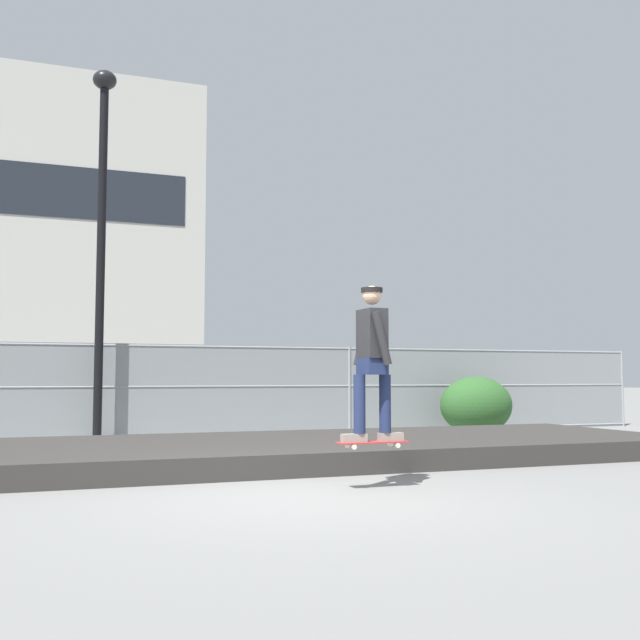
# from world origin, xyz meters

# --- Properties ---
(ground_plane) EXTENTS (120.00, 120.00, 0.00)m
(ground_plane) POSITION_xyz_m (0.00, 0.00, 0.00)
(ground_plane) COLOR slate
(gravel_berm) EXTENTS (13.74, 3.88, 0.29)m
(gravel_berm) POSITION_xyz_m (0.00, 3.29, 0.14)
(gravel_berm) COLOR #33302D
(gravel_berm) RESTS_ON ground_plane
(skateboard) EXTENTS (0.80, 0.22, 0.07)m
(skateboard) POSITION_xyz_m (0.86, 0.31, 0.49)
(skateboard) COLOR #B22D2D
(skater) EXTENTS (0.72, 0.58, 1.71)m
(skater) POSITION_xyz_m (0.86, 0.31, 1.47)
(skater) COLOR gray
(skater) RESTS_ON skateboard
(chain_fence) EXTENTS (21.96, 0.06, 1.85)m
(chain_fence) POSITION_xyz_m (-0.00, 7.60, 0.93)
(chain_fence) COLOR gray
(chain_fence) RESTS_ON ground_plane
(street_lamp) EXTENTS (0.44, 0.44, 7.01)m
(street_lamp) POSITION_xyz_m (-1.53, 7.21, 4.34)
(street_lamp) COLOR black
(street_lamp) RESTS_ON ground_plane
(shrub_center) EXTENTS (1.57, 1.29, 1.22)m
(shrub_center) POSITION_xyz_m (6.10, 6.55, 0.61)
(shrub_center) COLOR #2D5B28
(shrub_center) RESTS_ON ground_plane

